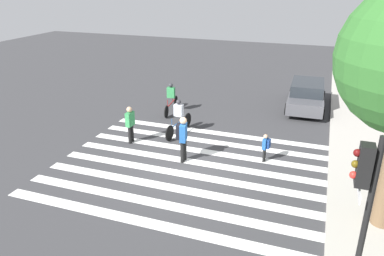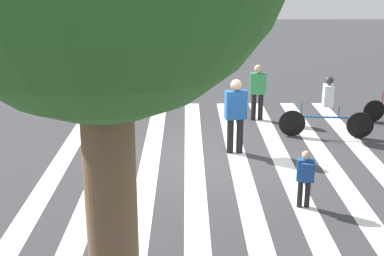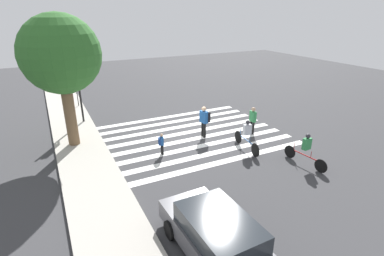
# 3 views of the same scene
# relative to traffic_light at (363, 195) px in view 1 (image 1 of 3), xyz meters

# --- Properties ---
(ground_plane) EXTENTS (60.00, 60.00, 0.00)m
(ground_plane) POSITION_rel_traffic_light_xyz_m (-4.96, -5.39, -2.90)
(ground_plane) COLOR #38383A
(sidewalk_curb) EXTENTS (36.00, 2.50, 0.14)m
(sidewalk_curb) POSITION_rel_traffic_light_xyz_m (-4.96, 0.86, -2.83)
(sidewalk_curb) COLOR #ADA89E
(sidewalk_curb) RESTS_ON ground_plane
(crosswalk_stripes) EXTENTS (7.71, 10.00, 0.01)m
(crosswalk_stripes) POSITION_rel_traffic_light_xyz_m (-4.96, -5.39, -2.89)
(crosswalk_stripes) COLOR white
(crosswalk_stripes) RESTS_ON ground_plane
(traffic_light) EXTENTS (0.60, 0.50, 4.14)m
(traffic_light) POSITION_rel_traffic_light_xyz_m (0.00, 0.00, 0.00)
(traffic_light) COLOR black
(traffic_light) RESTS_ON ground_plane
(pedestrian_adult_tall_backpack) EXTENTS (0.54, 0.49, 1.83)m
(pedestrian_adult_tall_backpack) POSITION_rel_traffic_light_xyz_m (-5.45, -5.82, -1.83)
(pedestrian_adult_tall_backpack) COLOR black
(pedestrian_adult_tall_backpack) RESTS_ON ground_plane
(pedestrian_adult_blue_shirt) EXTENTS (0.34, 0.30, 1.14)m
(pedestrian_adult_blue_shirt) POSITION_rel_traffic_light_xyz_m (-6.50, -2.77, -2.23)
(pedestrian_adult_blue_shirt) COLOR black
(pedestrian_adult_blue_shirt) RESTS_ON ground_plane
(pedestrian_adult_yellow_jacket) EXTENTS (0.47, 0.24, 1.64)m
(pedestrian_adult_yellow_jacket) POSITION_rel_traffic_light_xyz_m (-6.33, -8.57, -1.97)
(pedestrian_adult_yellow_jacket) COLOR black
(pedestrian_adult_yellow_jacket) RESTS_ON ground_plane
(cyclist_far_lane) EXTENTS (2.46, 0.42, 1.65)m
(cyclist_far_lane) POSITION_rel_traffic_light_xyz_m (-7.96, -6.97, -2.03)
(cyclist_far_lane) COLOR black
(cyclist_far_lane) RESTS_ON ground_plane
(cyclist_near_curb) EXTENTS (2.39, 0.42, 1.60)m
(cyclist_near_curb) POSITION_rel_traffic_light_xyz_m (-10.57, -8.44, -2.04)
(cyclist_near_curb) COLOR black
(cyclist_near_curb) RESTS_ON ground_plane
(car_parked_dark_suv) EXTENTS (4.80, 2.06, 1.48)m
(car_parked_dark_suv) POSITION_rel_traffic_light_xyz_m (-13.73, -1.73, -2.15)
(car_parked_dark_suv) COLOR #4C4C51
(car_parked_dark_suv) RESTS_ON ground_plane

